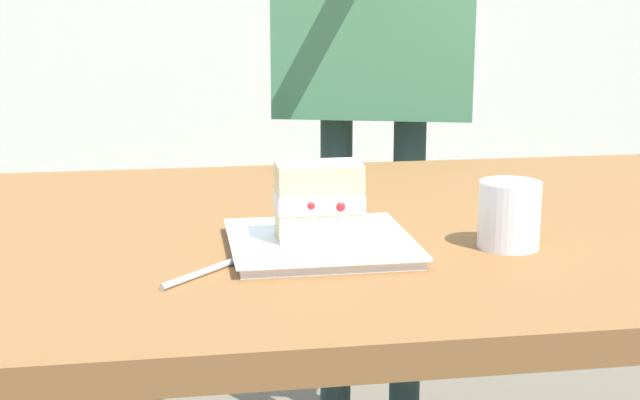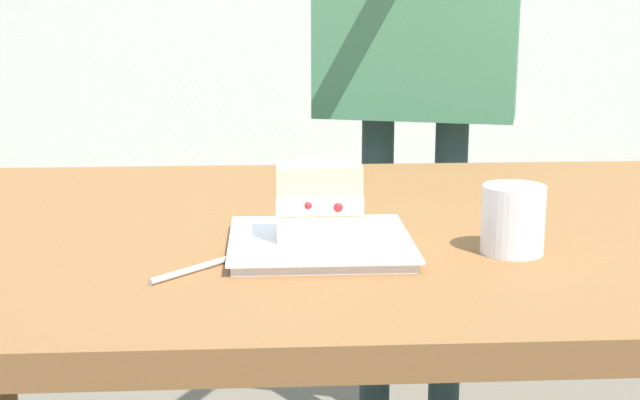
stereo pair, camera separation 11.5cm
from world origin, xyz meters
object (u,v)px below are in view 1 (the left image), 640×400
dessert_plate (320,243)px  coffee_cup (509,214)px  cake_slice (319,201)px  dessert_fork (219,266)px  patio_table (386,283)px

dessert_plate → coffee_cup: 0.25m
dessert_plate → cake_slice: size_ratio=2.13×
dessert_plate → cake_slice: 0.06m
dessert_fork → coffee_cup: bearing=-174.4°
patio_table → coffee_cup: coffee_cup is taller
cake_slice → dessert_fork: bearing=26.2°
cake_slice → coffee_cup: 0.25m
patio_table → dessert_plate: size_ratio=6.63×
patio_table → coffee_cup: bearing=127.0°
dessert_fork → coffee_cup: (-0.38, -0.04, 0.04)m
patio_table → dessert_fork: (0.26, 0.20, 0.10)m
cake_slice → coffee_cup: size_ratio=1.26×
cake_slice → dessert_fork: 0.16m
patio_table → cake_slice: bearing=47.5°
dessert_plate → patio_table: bearing=-132.7°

